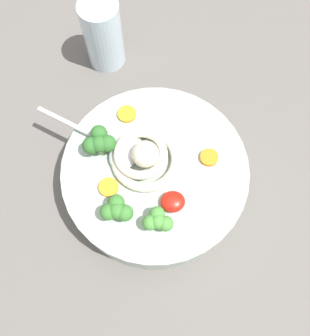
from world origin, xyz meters
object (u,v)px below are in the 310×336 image
object	(u,v)px
soup_spoon	(117,147)
soup_bowl	(155,176)
drinking_glass	(103,35)
noodle_pile	(144,157)

from	to	relation	value
soup_spoon	soup_bowl	bearing A→B (deg)	180.00
soup_bowl	drinking_glass	xyz separation A→B (cm)	(5.99, -25.22, 2.70)
drinking_glass	soup_bowl	bearing A→B (deg)	103.36
noodle_pile	drinking_glass	xyz separation A→B (cm)	(4.62, -23.86, -1.98)
noodle_pile	soup_spoon	world-z (taller)	noodle_pile
noodle_pile	soup_spoon	distance (cm)	4.27
soup_bowl	soup_spoon	bearing A→B (deg)	-34.43
noodle_pile	drinking_glass	size ratio (longest dim) A/B	0.87
noodle_pile	soup_bowl	bearing A→B (deg)	135.15
soup_spoon	drinking_glass	xyz separation A→B (cm)	(0.94, -21.76, -1.42)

